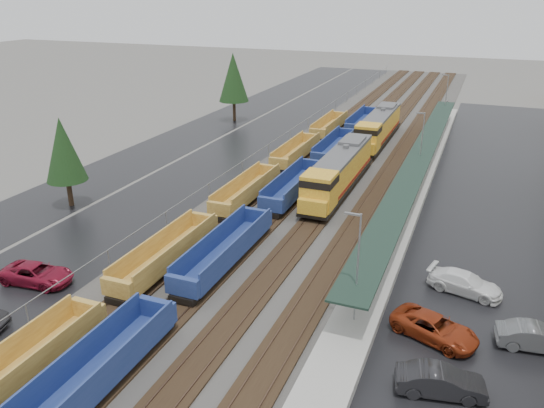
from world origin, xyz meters
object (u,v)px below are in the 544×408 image
(well_string_yellow, at_px, (212,218))
(parked_car_east_c, at_px, (465,283))
(locomotive_trail, at_px, (378,128))
(locomotive_lead, at_px, (339,172))
(parked_car_west_c, at_px, (37,274))
(parked_car_east_a, at_px, (441,382))
(parked_car_east_b, at_px, (435,328))
(parked_car_east_e, at_px, (537,338))
(well_string_blue, at_px, (264,214))

(well_string_yellow, xyz_separation_m, parked_car_east_c, (21.79, -2.84, -0.35))
(well_string_yellow, bearing_deg, locomotive_trail, 76.89)
(locomotive_lead, xyz_separation_m, parked_car_west_c, (-15.57, -26.57, -1.64))
(parked_car_east_a, xyz_separation_m, parked_car_east_c, (0.58, 11.35, -0.03))
(parked_car_east_c, bearing_deg, parked_car_east_a, -170.19)
(parked_car_east_b, bearing_deg, parked_car_east_e, -56.13)
(well_string_blue, distance_m, parked_car_east_e, 24.61)
(well_string_blue, bearing_deg, parked_car_west_c, -126.16)
(well_string_yellow, relative_size, parked_car_east_c, 16.98)
(parked_car_east_a, bearing_deg, parked_car_east_e, -50.57)
(locomotive_trail, distance_m, well_string_yellow, 35.28)
(locomotive_trail, bearing_deg, parked_car_east_b, -74.15)
(well_string_yellow, xyz_separation_m, parked_car_west_c, (-7.57, -13.24, -0.36))
(well_string_blue, bearing_deg, parked_car_east_a, -44.29)
(locomotive_lead, xyz_separation_m, locomotive_trail, (0.00, 21.00, 0.00))
(well_string_yellow, bearing_deg, parked_car_east_a, -33.79)
(locomotive_trail, xyz_separation_m, well_string_yellow, (-8.00, -34.34, -1.28))
(locomotive_lead, bearing_deg, parked_car_east_b, -61.28)
(well_string_yellow, height_order, parked_car_west_c, well_string_yellow)
(locomotive_lead, bearing_deg, well_string_yellow, -120.96)
(locomotive_trail, distance_m, parked_car_east_a, 50.32)
(locomotive_trail, bearing_deg, parked_car_east_a, -74.77)
(locomotive_lead, relative_size, parked_car_east_a, 4.15)
(locomotive_trail, relative_size, well_string_blue, 0.21)
(well_string_blue, relative_size, parked_car_east_e, 19.82)
(well_string_blue, bearing_deg, locomotive_lead, 69.57)
(well_string_blue, xyz_separation_m, parked_car_east_b, (16.37, -11.83, -0.40))
(parked_car_east_b, bearing_deg, locomotive_lead, 50.71)
(parked_car_west_c, distance_m, parked_car_east_a, 28.80)
(parked_car_east_c, relative_size, parked_car_east_e, 1.10)
(well_string_blue, distance_m, parked_car_west_c, 19.62)
(locomotive_lead, xyz_separation_m, well_string_yellow, (-8.00, -13.34, -1.28))
(locomotive_trail, bearing_deg, parked_car_east_e, -66.73)
(parked_car_east_c, distance_m, parked_car_east_e, 6.79)
(parked_car_west_c, bearing_deg, well_string_yellow, -35.84)
(well_string_yellow, distance_m, parked_car_east_e, 27.41)
(parked_car_east_c, bearing_deg, locomotive_lead, 53.18)
(locomotive_lead, height_order, parked_car_west_c, locomotive_lead)
(locomotive_lead, height_order, locomotive_trail, same)
(locomotive_trail, height_order, parked_car_east_a, locomotive_trail)
(locomotive_lead, distance_m, parked_car_east_b, 25.79)
(parked_car_west_c, xyz_separation_m, parked_car_east_a, (28.78, -0.96, 0.04))
(parked_car_east_e, bearing_deg, well_string_yellow, 64.96)
(locomotive_trail, xyz_separation_m, parked_car_east_e, (18.21, -42.35, -1.61))
(parked_car_west_c, relative_size, parked_car_east_c, 1.04)
(locomotive_trail, distance_m, parked_car_east_e, 46.12)
(parked_car_east_c, bearing_deg, parked_car_west_c, 122.22)
(parked_car_east_a, distance_m, parked_car_east_b, 5.03)
(well_string_yellow, relative_size, parked_car_west_c, 16.39)
(parked_car_west_c, bearing_deg, parked_car_east_c, -76.58)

